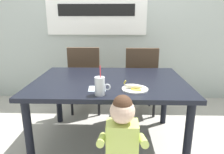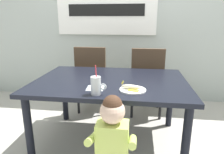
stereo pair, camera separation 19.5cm
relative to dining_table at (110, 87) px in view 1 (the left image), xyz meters
The scene contains 10 objects.
ground_plane 0.64m from the dining_table, ahead, with size 24.00×24.00×0.00m, color #B7B2A8.
back_wall 1.64m from the dining_table, 90.22° to the left, with size 6.40×0.17×2.90m.
dining_table is the anchor object (origin of this frame).
dining_chair_left 0.84m from the dining_table, 116.03° to the left, with size 0.44×0.44×0.96m.
dining_chair_right 0.83m from the dining_table, 61.37° to the left, with size 0.44×0.45×0.96m.
toddler_standing 0.76m from the dining_table, 81.16° to the right, with size 0.33×0.24×0.84m.
milk_cup 0.46m from the dining_table, 97.88° to the right, with size 0.13×0.08×0.25m.
snack_plate 0.39m from the dining_table, 51.82° to the right, with size 0.23×0.23×0.01m, color white.
peeled_banana 0.39m from the dining_table, 53.76° to the right, with size 0.18×0.12×0.07m.
paper_napkin 0.31m from the dining_table, 108.92° to the right, with size 0.15×0.15×0.00m, color silver.
Camera 1 is at (0.08, -1.98, 1.31)m, focal length 32.68 mm.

